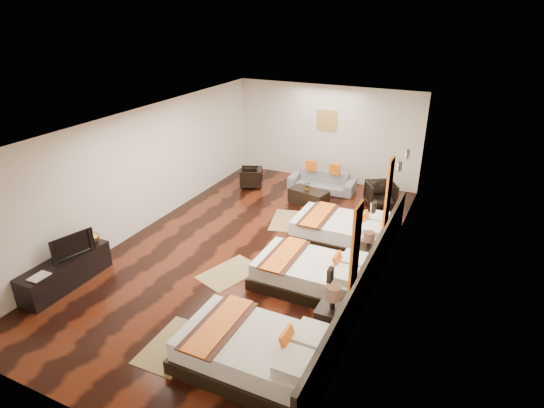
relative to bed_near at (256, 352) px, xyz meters
The scene contains 30 objects.
floor 3.51m from the bed_near, 119.06° to the left, with size 5.50×9.50×0.01m, color black.
ceiling 4.30m from the bed_near, 119.06° to the left, with size 5.50×9.50×0.01m, color white.
back_wall 8.07m from the bed_near, 102.27° to the left, with size 5.50×0.01×2.80m, color silver.
left_wall 5.51m from the bed_near, 145.51° to the left, with size 0.01×9.50×2.80m, color silver.
right_wall 3.42m from the bed_near, 71.00° to the left, with size 0.01×9.50×2.80m, color silver.
headboard_panel 2.48m from the bed_near, 65.84° to the left, with size 0.08×6.60×0.90m, color black.
bed_near is the anchor object (origin of this frame).
bed_mid 2.30m from the bed_near, 90.03° to the left, with size 2.11×1.33×0.81m.
bed_far 4.21m from the bed_near, 90.01° to the left, with size 2.15×1.35×0.82m.
nightstand_a 1.38m from the bed_near, 57.19° to the left, with size 0.46×0.46×0.92m.
nightstand_b 3.49m from the bed_near, 77.64° to the left, with size 0.40×0.40×0.78m.
jute_mat_near 1.41m from the bed_near, behind, with size 0.75×1.20×0.01m, color olive.
jute_mat_mid 2.61m from the bed_near, 128.92° to the left, with size 0.75×1.20×0.01m, color olive.
jute_mat_far 4.89m from the bed_near, 108.25° to the left, with size 0.75×1.20×0.01m, color olive.
tv_console 4.21m from the bed_near, behind, with size 0.50×1.80×0.55m, color black.
tv 4.21m from the bed_near, behind, with size 0.82×0.11×0.47m, color black.
book 4.21m from the bed_near, behind, with size 0.25×0.33×0.03m, color black.
figurine 4.35m from the bed_near, 165.64° to the left, with size 0.29×0.29×0.31m, color brown.
sofa 7.01m from the bed_near, 101.83° to the left, with size 1.85×0.73×0.54m, color slate.
armchair_left 7.10m from the bed_near, 118.45° to the left, with size 0.61×0.63×0.57m, color black.
armchair_right 6.52m from the bed_near, 87.35° to the left, with size 0.70×0.72×0.66m, color black.
coffee_table 5.99m from the bed_near, 103.89° to the left, with size 1.00×0.50×0.40m, color black.
table_plant 5.98m from the bed_near, 104.19° to the left, with size 0.23×0.20×0.25m, color #275B1E.
orange_panel_a 2.10m from the bed_near, 48.24° to the left, with size 0.04×0.40×1.30m, color #D86014.
orange_panel_b 3.78m from the bed_near, 72.91° to the left, with size 0.04×0.40×1.30m, color #D86014.
sconce_near 1.86m from the bed_near, ahead, with size 0.07×0.12×0.18m.
sconce_mid 2.92m from the bed_near, 65.95° to the left, with size 0.07×0.12×0.18m.
sconce_far 4.83m from the bed_near, 77.27° to the left, with size 0.07×0.12×0.18m.
sconce_lounge 5.67m from the bed_near, 79.36° to the left, with size 0.07×0.12×0.18m.
gold_artwork 8.11m from the bed_near, 102.30° to the left, with size 0.60×0.04×0.60m, color #AD873F.
Camera 1 is at (4.05, -7.48, 4.87)m, focal length 29.59 mm.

